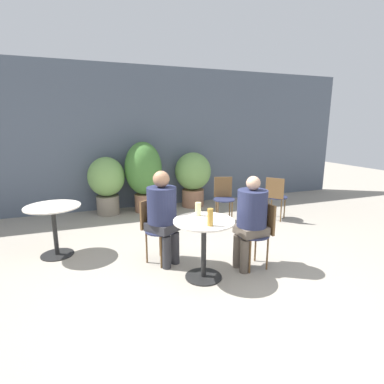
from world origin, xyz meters
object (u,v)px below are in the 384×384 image
Objects in this scene: bistro_chair_0 at (260,228)px; seated_person_0 at (251,215)px; cafe_table_near at (204,236)px; potted_plant_2 at (193,175)px; seated_person_1 at (163,211)px; bistro_chair_1 at (155,224)px; potted_plant_0 at (107,181)px; bistro_chair_3 at (276,194)px; cafe_table_far at (54,219)px; potted_plant_1 at (143,171)px; beer_glass_1 at (210,217)px; beer_glass_0 at (198,209)px; bistro_chair_2 at (224,195)px.

seated_person_0 is (-0.14, -0.01, 0.19)m from bistro_chair_0.
potted_plant_2 is (1.00, 3.08, 0.18)m from cafe_table_near.
bistro_chair_0 is at bearing -56.70° from seated_person_1.
bistro_chair_0 is at bearing -60.00° from bistro_chair_1.
seated_person_1 is at bearing -79.11° from potted_plant_0.
potted_plant_2 is at bearing -0.66° from potted_plant_0.
potted_plant_2 is (-1.11, 1.50, 0.19)m from bistro_chair_3.
cafe_table_far is at bearing -146.38° from potted_plant_2.
seated_person_0 is 0.82× the size of potted_plant_1.
potted_plant_0 is (-0.83, 3.30, -0.13)m from beer_glass_1.
potted_plant_1 is at bearing 51.51° from seated_person_1.
bistro_chair_0 reaches higher than cafe_table_near.
cafe_table_far is 2.01m from potted_plant_0.
potted_plant_2 is at bearing 170.26° from seated_person_0.
beer_glass_0 reaches higher than bistro_chair_3.
bistro_chair_0 is at bearing -84.25° from bistro_chair_2.
cafe_table_far is 2.38m from potted_plant_1.
beer_glass_1 is at bearing -88.33° from potted_plant_1.
potted_plant_2 reaches higher than potted_plant_0.
potted_plant_1 is (-0.09, 3.23, 0.04)m from beer_glass_1.
cafe_table_near is 3.70× the size of beer_glass_1.
seated_person_1 is at bearing -29.16° from cafe_table_far.
potted_plant_1 reaches higher than beer_glass_1.
potted_plant_1 is (-2.22, 1.46, 0.34)m from bistro_chair_3.
potted_plant_0 reaches higher than cafe_table_far.
beer_glass_1 is at bearing -91.59° from beer_glass_0.
beer_glass_0 is (-0.63, 0.16, 0.10)m from seated_person_0.
cafe_table_near is 3.05m from potted_plant_1.
potted_plant_2 is (1.43, 2.42, 0.19)m from bistro_chair_1.
beer_glass_1 is at bearing -96.84° from bistro_chair_1.
bistro_chair_3 is 2.54m from beer_glass_0.
beer_glass_0 reaches higher than cafe_table_near.
beer_glass_0 is 3.03m from potted_plant_0.
seated_person_1 reaches higher than beer_glass_1.
seated_person_1 is at bearing -120.01° from seated_person_0.
potted_plant_0 reaches higher than bistro_chair_0.
cafe_table_near is at bearing -90.00° from bistro_chair_0.
cafe_table_near is 0.86× the size of bistro_chair_1.
bistro_chair_2 is 5.10× the size of beer_glass_0.
bistro_chair_1 is 1.00× the size of bistro_chair_2.
cafe_table_near is 0.58× the size of seated_person_1.
potted_plant_1 is (0.74, -0.07, 0.17)m from potted_plant_0.
potted_plant_1 is at bearing 91.93° from cafe_table_near.
potted_plant_0 reaches higher than beer_glass_1.
potted_plant_2 reaches higher than beer_glass_0.
bistro_chair_1 is 0.69× the size of potted_plant_2.
seated_person_1 is 2.88m from potted_plant_2.
seated_person_1 is 1.03× the size of potted_plant_2.
cafe_table_far is 3.82m from bistro_chair_3.
cafe_table_far is at bearing 138.65° from beer_glass_1.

